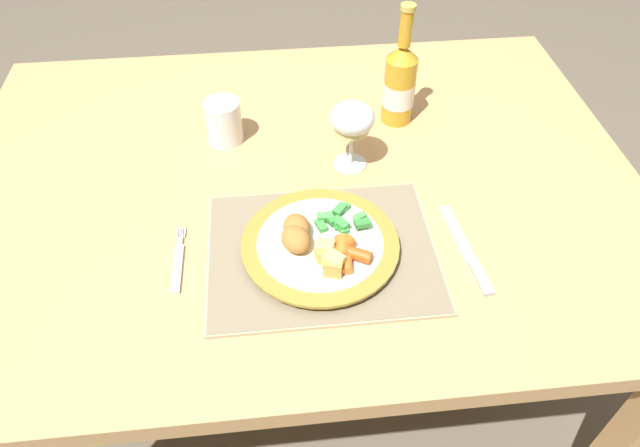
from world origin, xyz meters
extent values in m
plane|color=brown|center=(0.00, 0.00, 0.00)|extent=(6.00, 6.00, 0.00)
cube|color=tan|center=(0.00, 0.00, 0.72)|extent=(1.30, 0.96, 0.04)
cube|color=tan|center=(0.59, -0.42, 0.35)|extent=(0.06, 0.06, 0.70)
cube|color=tan|center=(-0.59, 0.42, 0.35)|extent=(0.06, 0.06, 0.70)
cube|color=tan|center=(0.59, 0.42, 0.35)|extent=(0.06, 0.06, 0.70)
cube|color=tan|center=(0.02, -0.20, 0.74)|extent=(0.38, 0.30, 0.01)
cube|color=#807259|center=(0.02, -0.20, 0.75)|extent=(0.37, 0.29, 0.00)
cylinder|color=white|center=(0.02, -0.20, 0.75)|extent=(0.21, 0.21, 0.01)
cylinder|color=olive|center=(0.02, -0.20, 0.76)|extent=(0.26, 0.26, 0.01)
cylinder|color=white|center=(0.02, -0.20, 0.77)|extent=(0.21, 0.21, 0.00)
ellipsoid|color=#A87033|center=(-0.02, -0.21, 0.78)|extent=(0.06, 0.07, 0.04)
ellipsoid|color=#A87033|center=(-0.01, -0.18, 0.78)|extent=(0.05, 0.06, 0.03)
cube|color=#338438|center=(0.06, -0.17, 0.77)|extent=(0.02, 0.01, 0.01)
cube|color=green|center=(0.06, -0.17, 0.77)|extent=(0.02, 0.02, 0.01)
cube|color=#338438|center=(0.04, -0.16, 0.78)|extent=(0.03, 0.03, 0.01)
cube|color=#338438|center=(0.09, -0.18, 0.78)|extent=(0.03, 0.02, 0.01)
cube|color=green|center=(0.07, -0.13, 0.77)|extent=(0.02, 0.02, 0.01)
cube|color=green|center=(0.03, -0.17, 0.77)|extent=(0.02, 0.03, 0.01)
cube|color=#338438|center=(0.06, -0.17, 0.77)|extent=(0.01, 0.02, 0.01)
cube|color=#4CA84C|center=(0.03, -0.15, 0.78)|extent=(0.03, 0.01, 0.01)
cube|color=#4CA84C|center=(0.05, -0.16, 0.77)|extent=(0.02, 0.02, 0.01)
cube|color=#4CA84C|center=(0.09, -0.16, 0.77)|extent=(0.02, 0.02, 0.01)
cube|color=green|center=(0.06, -0.17, 0.78)|extent=(0.03, 0.03, 0.01)
cube|color=green|center=(0.06, -0.14, 0.78)|extent=(0.03, 0.03, 0.01)
cube|color=green|center=(0.06, -0.18, 0.77)|extent=(0.02, 0.03, 0.01)
cube|color=#4CA84C|center=(0.09, -0.17, 0.77)|extent=(0.01, 0.02, 0.01)
cylinder|color=orange|center=(0.05, -0.23, 0.78)|extent=(0.03, 0.04, 0.02)
cylinder|color=orange|center=(0.06, -0.23, 0.78)|extent=(0.05, 0.05, 0.02)
cylinder|color=orange|center=(0.06, -0.25, 0.77)|extent=(0.02, 0.04, 0.02)
cylinder|color=orange|center=(0.05, -0.22, 0.77)|extent=(0.02, 0.04, 0.02)
cylinder|color=#CC5119|center=(0.08, -0.24, 0.78)|extent=(0.05, 0.04, 0.02)
cube|color=silver|center=(-0.21, -0.21, 0.74)|extent=(0.01, 0.10, 0.01)
cube|color=silver|center=(-0.21, -0.15, 0.74)|extent=(0.01, 0.02, 0.01)
cube|color=silver|center=(-0.20, -0.13, 0.74)|extent=(0.00, 0.02, 0.00)
cube|color=silver|center=(-0.21, -0.13, 0.74)|extent=(0.00, 0.02, 0.00)
cube|color=silver|center=(-0.21, -0.13, 0.74)|extent=(0.00, 0.02, 0.00)
cube|color=silver|center=(-0.22, -0.13, 0.74)|extent=(0.00, 0.02, 0.00)
cube|color=silver|center=(0.26, -0.18, 0.74)|extent=(0.03, 0.13, 0.00)
cube|color=#B2B2B7|center=(0.27, -0.28, 0.74)|extent=(0.02, 0.07, 0.01)
cylinder|color=silver|center=(0.10, 0.02, 0.74)|extent=(0.06, 0.06, 0.00)
cylinder|color=silver|center=(0.10, 0.02, 0.78)|extent=(0.01, 0.01, 0.08)
ellipsoid|color=silver|center=(0.10, 0.02, 0.85)|extent=(0.08, 0.08, 0.06)
cylinder|color=#E0D684|center=(0.10, 0.02, 0.83)|extent=(0.06, 0.06, 0.02)
cylinder|color=gold|center=(0.22, 0.16, 0.81)|extent=(0.06, 0.06, 0.14)
cone|color=gold|center=(0.22, 0.16, 0.90)|extent=(0.06, 0.06, 0.03)
cylinder|color=gold|center=(0.22, 0.16, 0.94)|extent=(0.02, 0.02, 0.07)
cylinder|color=#BFB74C|center=(0.22, 0.16, 0.99)|extent=(0.03, 0.03, 0.01)
cylinder|color=white|center=(0.22, 0.16, 0.80)|extent=(0.07, 0.07, 0.05)
cube|color=gold|center=(0.04, -0.27, 0.78)|extent=(0.03, 0.03, 0.03)
cube|color=#E5BC66|center=(0.04, -0.26, 0.78)|extent=(0.04, 0.04, 0.03)
cube|color=#E5BC66|center=(0.03, -0.23, 0.78)|extent=(0.04, 0.03, 0.03)
cube|color=gold|center=(0.03, -0.24, 0.78)|extent=(0.03, 0.03, 0.03)
cylinder|color=white|center=(-0.14, 0.13, 0.78)|extent=(0.07, 0.07, 0.09)
cylinder|color=gray|center=(-0.14, 0.13, 0.82)|extent=(0.06, 0.06, 0.01)
camera|label=1|loc=(-0.04, -0.82, 1.45)|focal=32.00mm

